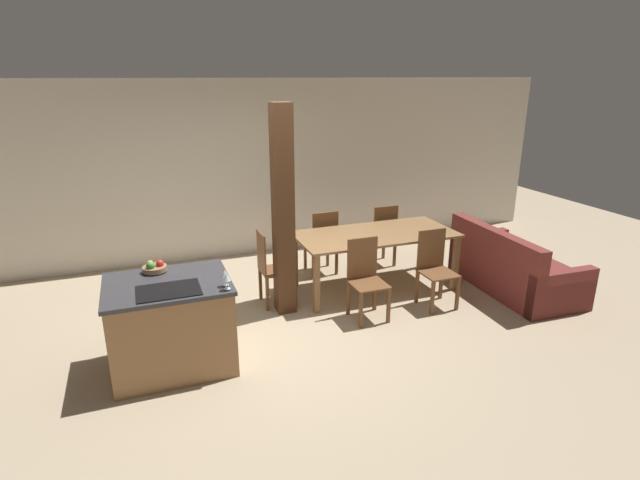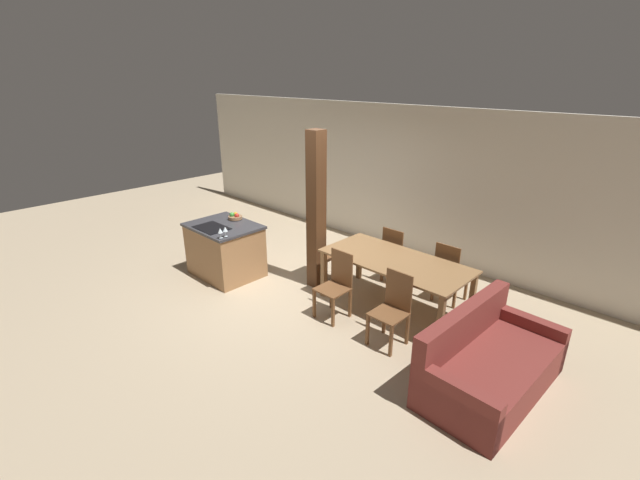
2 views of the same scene
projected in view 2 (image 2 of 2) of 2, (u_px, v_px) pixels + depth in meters
ground_plane at (284, 289)px, 6.80m from camera, size 16.00×16.00×0.00m
wall_back at (389, 178)px, 8.12m from camera, size 11.20×0.08×2.70m
kitchen_island at (225, 250)px, 7.16m from camera, size 1.16×0.91×0.90m
fruit_bowl at (235, 217)px, 7.25m from camera, size 0.24×0.24×0.12m
wine_glass_near at (220, 231)px, 6.38m from camera, size 0.07×0.07×0.15m
wine_glass_middle at (225, 229)px, 6.44m from camera, size 0.07×0.07×0.15m
dining_table at (395, 265)px, 6.01m from camera, size 2.09×0.98×0.77m
dining_chair_near_left at (336, 284)px, 5.91m from camera, size 0.40×0.40×0.94m
dining_chair_near_right at (392, 308)px, 5.30m from camera, size 0.40×0.40×0.94m
dining_chair_far_left at (396, 254)px, 6.86m from camera, size 0.40×0.40×0.94m
dining_chair_far_right at (449, 272)px, 6.26m from camera, size 0.40×0.40×0.94m
dining_chair_head_end at (322, 251)px, 7.00m from camera, size 0.40×0.40×0.94m
couch at (488, 365)px, 4.60m from camera, size 0.97×1.81×0.86m
timber_post at (316, 212)px, 6.50m from camera, size 0.22×0.22×2.46m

